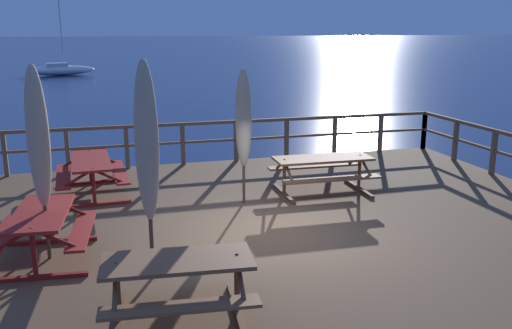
{
  "coord_description": "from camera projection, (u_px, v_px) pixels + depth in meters",
  "views": [
    {
      "loc": [
        -2.63,
        -8.49,
        4.19
      ],
      "look_at": [
        0.0,
        0.8,
        1.78
      ],
      "focal_mm": 38.53,
      "sensor_mm": 36.0,
      "label": 1
    }
  ],
  "objects": [
    {
      "name": "ground_plane",
      "position": [
        268.0,
        274.0,
        9.63
      ],
      "size": [
        600.0,
        600.0,
        0.0
      ],
      "primitive_type": "plane",
      "color": "navy"
    },
    {
      "name": "picnic_table_back_left",
      "position": [
        42.0,
        225.0,
        8.16
      ],
      "size": [
        1.55,
        1.85,
        0.78
      ],
      "color": "maroon",
      "rests_on": "wooden_deck"
    },
    {
      "name": "patio_umbrella_tall_mid_left",
      "position": [
        38.0,
        138.0,
        7.91
      ],
      "size": [
        0.32,
        0.32,
        2.93
      ],
      "color": "#4C3828",
      "rests_on": "wooden_deck"
    },
    {
      "name": "picnic_table_front_right",
      "position": [
        91.0,
        168.0,
        11.44
      ],
      "size": [
        1.5,
        2.13,
        0.78
      ],
      "color": "maroon",
      "rests_on": "wooden_deck"
    },
    {
      "name": "patio_umbrella_short_front",
      "position": [
        147.0,
        143.0,
        7.25
      ],
      "size": [
        0.32,
        0.32,
        3.03
      ],
      "color": "#4C3828",
      "rests_on": "wooden_deck"
    },
    {
      "name": "picnic_table_mid_left",
      "position": [
        178.0,
        276.0,
        6.5
      ],
      "size": [
        1.9,
        1.56,
        0.78
      ],
      "color": "brown",
      "rests_on": "wooden_deck"
    },
    {
      "name": "sailboat_distant",
      "position": [
        61.0,
        70.0,
        49.94
      ],
      "size": [
        6.21,
        2.77,
        7.72
      ],
      "color": "white",
      "rests_on": "ground"
    },
    {
      "name": "wooden_deck",
      "position": [
        269.0,
        253.0,
        9.54
      ],
      "size": [
        12.86,
        10.66,
        0.78
      ],
      "primitive_type": "cube",
      "color": "brown",
      "rests_on": "ground"
    },
    {
      "name": "picnic_table_mid_right",
      "position": [
        323.0,
        167.0,
        11.58
      ],
      "size": [
        2.09,
        1.46,
        0.78
      ],
      "color": "brown",
      "rests_on": "wooden_deck"
    },
    {
      "name": "railing_waterside_far",
      "position": [
        210.0,
        135.0,
        14.11
      ],
      "size": [
        12.66,
        0.1,
        1.09
      ],
      "color": "brown",
      "rests_on": "wooden_deck"
    },
    {
      "name": "patio_umbrella_tall_mid_right",
      "position": [
        244.0,
        119.0,
        10.61
      ],
      "size": [
        0.32,
        0.32,
        2.68
      ],
      "color": "#4C3828",
      "rests_on": "wooden_deck"
    }
  ]
}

